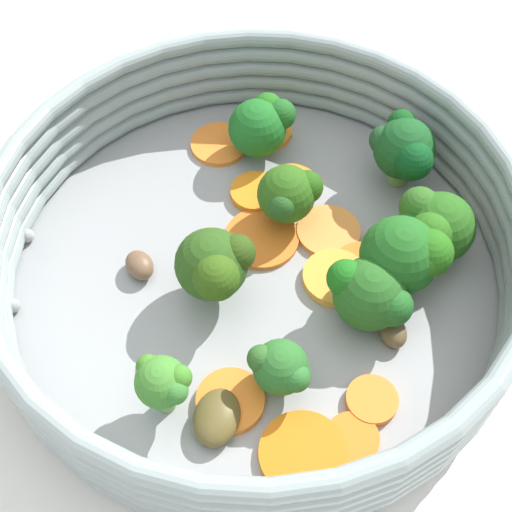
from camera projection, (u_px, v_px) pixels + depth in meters
name	position (u px, v px, depth m)	size (l,w,h in m)	color
ground_plane	(256.00, 281.00, 0.45)	(4.00, 4.00, 0.00)	white
skillet	(256.00, 276.00, 0.45)	(0.31, 0.31, 0.01)	#939699
skillet_rim_wall	(256.00, 240.00, 0.42)	(0.32, 0.32, 0.06)	#8D9C9C
skillet_rivet_left	(29.00, 231.00, 0.45)	(0.01, 0.01, 0.01)	#949496
skillet_rivet_right	(13.00, 305.00, 0.42)	(0.01, 0.01, 0.01)	#8F9B96
carrot_slice_0	(434.00, 231.00, 0.46)	(0.04, 0.04, 0.01)	orange
carrot_slice_1	(365.00, 272.00, 0.44)	(0.04, 0.04, 0.00)	orange
carrot_slice_2	(329.00, 232.00, 0.46)	(0.04, 0.04, 0.00)	orange
carrot_slice_3	(255.00, 192.00, 0.48)	(0.03, 0.03, 0.01)	orange
carrot_slice_4	(293.00, 185.00, 0.48)	(0.04, 0.04, 0.00)	orange
carrot_slice_5	(260.00, 238.00, 0.46)	(0.05, 0.05, 0.00)	orange
carrot_slice_6	(352.00, 439.00, 0.38)	(0.03, 0.03, 0.01)	orange
carrot_slice_7	(219.00, 144.00, 0.50)	(0.04, 0.04, 0.00)	orange
carrot_slice_8	(413.00, 254.00, 0.45)	(0.03, 0.03, 0.01)	#EE9141
carrot_slice_9	(239.00, 402.00, 0.39)	(0.04, 0.04, 0.01)	orange
carrot_slice_10	(334.00, 284.00, 0.43)	(0.04, 0.04, 0.01)	#F19C33
carrot_slice_11	(267.00, 132.00, 0.51)	(0.04, 0.04, 0.00)	orange
carrot_slice_12	(303.00, 454.00, 0.37)	(0.05, 0.05, 0.01)	orange
carrot_slice_13	(372.00, 400.00, 0.39)	(0.03, 0.03, 0.01)	orange
broccoli_floret_0	(282.00, 369.00, 0.38)	(0.04, 0.03, 0.04)	#759D53
broccoli_floret_1	(434.00, 226.00, 0.43)	(0.05, 0.05, 0.05)	#7BAB5C
broccoli_floret_2	(261.00, 125.00, 0.48)	(0.04, 0.04, 0.04)	#6F9F5C
broccoli_floret_3	(215.00, 266.00, 0.41)	(0.05, 0.05, 0.05)	#7EB561
broccoli_floret_4	(163.00, 383.00, 0.37)	(0.03, 0.03, 0.04)	#75975B
broccoli_floret_5	(406.00, 252.00, 0.41)	(0.05, 0.05, 0.06)	#7E9F57
broccoli_floret_6	(289.00, 194.00, 0.44)	(0.04, 0.04, 0.04)	#84A367
broccoli_floret_7	(404.00, 149.00, 0.46)	(0.04, 0.05, 0.05)	#729953
broccoli_floret_8	(370.00, 294.00, 0.40)	(0.05, 0.04, 0.05)	#659147
mushroom_piece_0	(216.00, 417.00, 0.38)	(0.03, 0.03, 0.01)	brown
mushroom_piece_1	(140.00, 265.00, 0.44)	(0.02, 0.02, 0.01)	brown
mushroom_piece_2	(393.00, 332.00, 0.41)	(0.02, 0.02, 0.01)	brown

